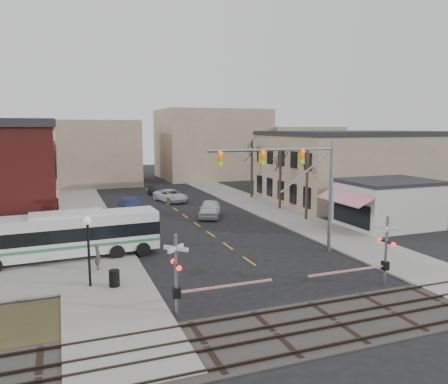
{
  "coord_description": "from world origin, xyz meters",
  "views": [
    {
      "loc": [
        -11.68,
        -24.09,
        9.02
      ],
      "look_at": [
        1.34,
        10.36,
        3.5
      ],
      "focal_mm": 35.0,
      "sensor_mm": 36.0,
      "label": 1
    }
  ],
  "objects_px": {
    "car_b": "(129,205)",
    "car_a": "(210,209)",
    "rr_crossing_east": "(380,252)",
    "street_lamp": "(88,236)",
    "car_c": "(171,196)",
    "trash_bin": "(114,278)",
    "traffic_signal_mast": "(299,175)",
    "transit_bus": "(68,234)",
    "pedestrian_near": "(98,257)",
    "car_d": "(159,190)",
    "rr_crossing_west": "(185,274)",
    "pedestrian_far": "(81,245)"
  },
  "relations": [
    {
      "from": "rr_crossing_west",
      "to": "pedestrian_near",
      "type": "bearing_deg",
      "value": 113.4
    },
    {
      "from": "rr_crossing_east",
      "to": "trash_bin",
      "type": "bearing_deg",
      "value": 161.28
    },
    {
      "from": "car_b",
      "to": "car_c",
      "type": "xyz_separation_m",
      "value": [
        5.76,
        5.2,
        -0.12
      ]
    },
    {
      "from": "transit_bus",
      "to": "rr_crossing_west",
      "type": "xyz_separation_m",
      "value": [
        5.07,
        -11.23,
        0.21
      ]
    },
    {
      "from": "traffic_signal_mast",
      "to": "car_b",
      "type": "distance_m",
      "value": 22.22
    },
    {
      "from": "transit_bus",
      "to": "rr_crossing_west",
      "type": "height_order",
      "value": "rr_crossing_west"
    },
    {
      "from": "pedestrian_far",
      "to": "transit_bus",
      "type": "bearing_deg",
      "value": 169.34
    },
    {
      "from": "rr_crossing_east",
      "to": "trash_bin",
      "type": "relative_size",
      "value": 5.99
    },
    {
      "from": "rr_crossing_west",
      "to": "car_b",
      "type": "relative_size",
      "value": 1.08
    },
    {
      "from": "traffic_signal_mast",
      "to": "street_lamp",
      "type": "distance_m",
      "value": 14.54
    },
    {
      "from": "rr_crossing_east",
      "to": "street_lamp",
      "type": "distance_m",
      "value": 16.49
    },
    {
      "from": "car_a",
      "to": "pedestrian_far",
      "type": "bearing_deg",
      "value": -118.98
    },
    {
      "from": "transit_bus",
      "to": "pedestrian_far",
      "type": "xyz_separation_m",
      "value": [
        0.81,
        0.13,
        -0.88
      ]
    },
    {
      "from": "car_b",
      "to": "pedestrian_near",
      "type": "distance_m",
      "value": 19.1
    },
    {
      "from": "pedestrian_near",
      "to": "car_c",
      "type": "bearing_deg",
      "value": -22.29
    },
    {
      "from": "rr_crossing_east",
      "to": "trash_bin",
      "type": "xyz_separation_m",
      "value": [
        -14.28,
        4.84,
        -1.38
      ]
    },
    {
      "from": "rr_crossing_west",
      "to": "pedestrian_far",
      "type": "bearing_deg",
      "value": 110.56
    },
    {
      "from": "rr_crossing_east",
      "to": "car_a",
      "type": "distance_m",
      "value": 21.7
    },
    {
      "from": "street_lamp",
      "to": "car_d",
      "type": "xyz_separation_m",
      "value": [
        10.8,
        31.7,
        -2.32
      ]
    },
    {
      "from": "rr_crossing_west",
      "to": "pedestrian_near",
      "type": "distance_m",
      "value": 8.72
    },
    {
      "from": "traffic_signal_mast",
      "to": "car_a",
      "type": "xyz_separation_m",
      "value": [
        -1.59,
        14.62,
        -4.88
      ]
    },
    {
      "from": "trash_bin",
      "to": "pedestrian_near",
      "type": "relative_size",
      "value": 0.55
    },
    {
      "from": "trash_bin",
      "to": "traffic_signal_mast",
      "type": "bearing_deg",
      "value": 8.85
    },
    {
      "from": "trash_bin",
      "to": "car_a",
      "type": "distance_m",
      "value": 20.13
    },
    {
      "from": "rr_crossing_east",
      "to": "car_b",
      "type": "height_order",
      "value": "rr_crossing_east"
    },
    {
      "from": "street_lamp",
      "to": "car_c",
      "type": "distance_m",
      "value": 28.85
    },
    {
      "from": "rr_crossing_east",
      "to": "car_a",
      "type": "bearing_deg",
      "value": 97.8
    },
    {
      "from": "transit_bus",
      "to": "car_c",
      "type": "bearing_deg",
      "value": 59.27
    },
    {
      "from": "trash_bin",
      "to": "car_a",
      "type": "height_order",
      "value": "car_a"
    },
    {
      "from": "traffic_signal_mast",
      "to": "rr_crossing_west",
      "type": "height_order",
      "value": "traffic_signal_mast"
    },
    {
      "from": "transit_bus",
      "to": "car_c",
      "type": "xyz_separation_m",
      "value": [
        12.14,
        20.41,
        -1.03
      ]
    },
    {
      "from": "street_lamp",
      "to": "car_b",
      "type": "relative_size",
      "value": 0.77
    },
    {
      "from": "street_lamp",
      "to": "pedestrian_near",
      "type": "height_order",
      "value": "street_lamp"
    },
    {
      "from": "transit_bus",
      "to": "pedestrian_far",
      "type": "relative_size",
      "value": 8.0
    },
    {
      "from": "traffic_signal_mast",
      "to": "pedestrian_far",
      "type": "height_order",
      "value": "traffic_signal_mast"
    },
    {
      "from": "pedestrian_far",
      "to": "rr_crossing_west",
      "type": "bearing_deg",
      "value": -89.49
    },
    {
      "from": "car_d",
      "to": "pedestrian_near",
      "type": "height_order",
      "value": "pedestrian_near"
    },
    {
      "from": "car_c",
      "to": "car_d",
      "type": "bearing_deg",
      "value": 76.99
    },
    {
      "from": "car_b",
      "to": "traffic_signal_mast",
      "type": "bearing_deg",
      "value": 112.66
    },
    {
      "from": "trash_bin",
      "to": "pedestrian_near",
      "type": "height_order",
      "value": "pedestrian_near"
    },
    {
      "from": "rr_crossing_east",
      "to": "car_d",
      "type": "distance_m",
      "value": 37.39
    },
    {
      "from": "car_b",
      "to": "car_a",
      "type": "bearing_deg",
      "value": 142.92
    },
    {
      "from": "pedestrian_near",
      "to": "pedestrian_far",
      "type": "height_order",
      "value": "pedestrian_near"
    },
    {
      "from": "transit_bus",
      "to": "traffic_signal_mast",
      "type": "distance_m",
      "value": 16.33
    },
    {
      "from": "car_b",
      "to": "pedestrian_far",
      "type": "xyz_separation_m",
      "value": [
        -5.56,
        -15.08,
        0.03
      ]
    },
    {
      "from": "street_lamp",
      "to": "car_d",
      "type": "distance_m",
      "value": 33.58
    },
    {
      "from": "car_b",
      "to": "car_c",
      "type": "height_order",
      "value": "car_b"
    },
    {
      "from": "trash_bin",
      "to": "rr_crossing_east",
      "type": "bearing_deg",
      "value": -18.72
    },
    {
      "from": "rr_crossing_east",
      "to": "car_d",
      "type": "xyz_separation_m",
      "value": [
        -4.75,
        37.07,
        -1.3
      ]
    },
    {
      "from": "rr_crossing_west",
      "to": "street_lamp",
      "type": "xyz_separation_m",
      "value": [
        -4.11,
        5.14,
        1.03
      ]
    }
  ]
}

